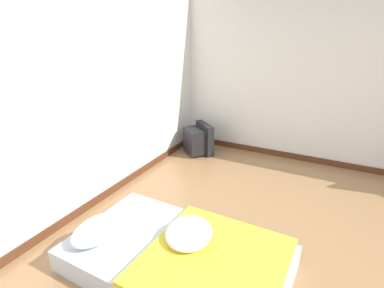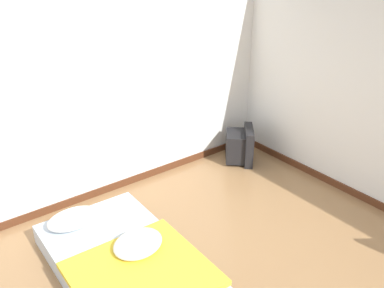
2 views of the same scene
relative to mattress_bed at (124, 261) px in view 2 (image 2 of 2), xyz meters
The scene contains 3 objects.
wall_back 1.82m from the mattress_bed, 78.13° to the left, with size 7.42×0.08×2.60m.
mattress_bed is the anchor object (origin of this frame).
crt_tv 2.53m from the mattress_bed, 22.19° to the left, with size 0.55×0.56×0.48m.
Camera 2 is at (-1.64, -1.41, 2.79)m, focal length 40.00 mm.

